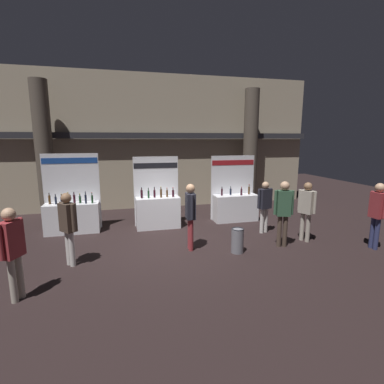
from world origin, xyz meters
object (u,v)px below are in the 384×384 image
at_px(visitor_2, 68,223).
at_px(visitor_3, 307,206).
at_px(exhibitor_booth_2, 235,205).
at_px(trash_bin, 237,240).
at_px(exhibitor_booth_0, 73,214).
at_px(visitor_0, 377,210).
at_px(exhibitor_booth_1, 158,209).
at_px(visitor_4, 284,208).
at_px(visitor_7, 12,246).
at_px(visitor_1, 190,211).
at_px(visitor_5, 265,203).

xyz_separation_m(visitor_2, visitor_3, (6.41, 0.11, 0.00)).
bearing_deg(visitor_2, exhibitor_booth_2, -103.45).
bearing_deg(visitor_3, exhibitor_booth_2, 1.63).
xyz_separation_m(trash_bin, visitor_3, (2.27, 0.34, 0.72)).
distance_m(exhibitor_booth_0, visitor_0, 8.94).
distance_m(exhibitor_booth_1, visitor_4, 4.10).
bearing_deg(visitor_4, visitor_2, -163.67).
relative_size(exhibitor_booth_0, visitor_4, 1.36).
bearing_deg(visitor_0, trash_bin, -99.54).
relative_size(exhibitor_booth_1, visitor_4, 1.29).
distance_m(exhibitor_booth_2, visitor_7, 7.20).
distance_m(visitor_0, visitor_7, 8.60).
bearing_deg(trash_bin, visitor_3, 8.49).
distance_m(visitor_1, visitor_2, 3.00).
distance_m(trash_bin, visitor_2, 4.21).
distance_m(exhibitor_booth_0, visitor_1, 4.11).
relative_size(visitor_0, visitor_3, 1.04).
height_order(exhibitor_booth_2, visitor_1, exhibitor_booth_2).
distance_m(visitor_1, visitor_5, 2.75).
distance_m(exhibitor_booth_0, visitor_5, 6.15).
distance_m(exhibitor_booth_2, trash_bin, 3.10).
bearing_deg(visitor_1, visitor_2, 98.30).
bearing_deg(exhibitor_booth_0, exhibitor_booth_1, -3.25).
xyz_separation_m(exhibitor_booth_2, visitor_0, (2.62, -3.52, 0.50)).
relative_size(visitor_0, visitor_4, 0.99).
xyz_separation_m(visitor_2, visitor_5, (5.61, 1.10, -0.06)).
distance_m(exhibitor_booth_1, visitor_5, 3.52).
bearing_deg(visitor_5, visitor_4, 69.61).
relative_size(trash_bin, visitor_1, 0.37).
height_order(exhibitor_booth_0, trash_bin, exhibitor_booth_0).
height_order(visitor_3, visitor_5, visitor_3).
xyz_separation_m(visitor_1, visitor_3, (3.42, -0.16, -0.03)).
relative_size(visitor_4, visitor_7, 1.04).
relative_size(trash_bin, visitor_2, 0.38).
relative_size(exhibitor_booth_0, exhibitor_booth_2, 1.06).
bearing_deg(visitor_0, visitor_4, -107.28).
relative_size(exhibitor_booth_2, visitor_3, 1.35).
distance_m(exhibitor_booth_1, visitor_3, 4.69).
xyz_separation_m(trash_bin, visitor_2, (-4.14, 0.23, 0.72)).
bearing_deg(visitor_1, exhibitor_booth_2, -40.39).
height_order(exhibitor_booth_2, visitor_4, exhibitor_booth_2).
distance_m(exhibitor_booth_0, exhibitor_booth_2, 5.58).
relative_size(exhibitor_booth_0, visitor_7, 1.42).
xyz_separation_m(visitor_3, visitor_7, (-7.12, -1.47, 0.00)).
bearing_deg(visitor_2, trash_bin, -133.39).
bearing_deg(trash_bin, visitor_7, -166.91).
bearing_deg(exhibitor_booth_0, visitor_1, -35.52).
distance_m(exhibitor_booth_0, visitor_3, 7.22).
bearing_deg(trash_bin, exhibitor_booth_2, 68.94).
height_order(exhibitor_booth_0, visitor_5, exhibitor_booth_0).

